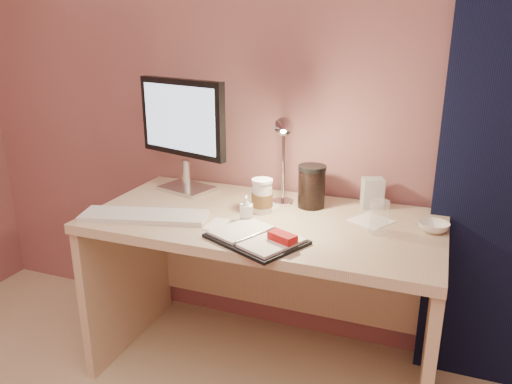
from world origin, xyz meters
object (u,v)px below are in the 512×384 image
(bowl, at_px, (434,227))
(lotion_bottle, at_px, (246,209))
(dark_jar, at_px, (311,189))
(monitor, at_px, (184,125))
(keyboard, at_px, (144,216))
(desk, at_px, (270,260))
(product_box, at_px, (372,193))
(planner, at_px, (258,238))
(coffee_cup, at_px, (262,197))
(clear_cup, at_px, (379,217))
(desk_lamp, at_px, (269,152))

(bowl, xyz_separation_m, lotion_bottle, (-0.69, -0.16, 0.04))
(dark_jar, bearing_deg, bowl, -11.31)
(monitor, relative_size, lotion_bottle, 4.78)
(keyboard, bearing_deg, desk, 15.14)
(product_box, bearing_deg, planner, -144.26)
(bowl, height_order, product_box, product_box)
(planner, relative_size, dark_jar, 2.43)
(keyboard, distance_m, coffee_cup, 0.48)
(keyboard, bearing_deg, dark_jar, 17.23)
(monitor, xyz_separation_m, planner, (0.52, -0.43, -0.29))
(keyboard, relative_size, coffee_cup, 3.52)
(clear_cup, distance_m, bowl, 0.22)
(planner, bearing_deg, coffee_cup, 132.63)
(coffee_cup, relative_size, clear_cup, 1.14)
(coffee_cup, distance_m, product_box, 0.47)
(desk, xyz_separation_m, dark_jar, (0.14, 0.11, 0.31))
(planner, relative_size, product_box, 3.07)
(desk, bearing_deg, bowl, 1.15)
(clear_cup, relative_size, product_box, 0.97)
(dark_jar, distance_m, product_box, 0.26)
(keyboard, xyz_separation_m, lotion_bottle, (0.40, 0.11, 0.04))
(planner, xyz_separation_m, lotion_bottle, (-0.11, 0.16, 0.04))
(bowl, bearing_deg, desk_lamp, -179.44)
(desk, relative_size, monitor, 2.73)
(lotion_bottle, height_order, product_box, product_box)
(dark_jar, xyz_separation_m, product_box, (0.24, 0.08, -0.02))
(clear_cup, height_order, lotion_bottle, clear_cup)
(clear_cup, bearing_deg, planner, -149.23)
(monitor, xyz_separation_m, clear_cup, (0.91, -0.20, -0.24))
(desk, height_order, dark_jar, dark_jar)
(bowl, bearing_deg, planner, -151.34)
(dark_jar, bearing_deg, keyboard, -147.90)
(keyboard, distance_m, clear_cup, 0.91)
(keyboard, distance_m, bowl, 1.12)
(desk, relative_size, planner, 3.57)
(desk, height_order, clear_cup, clear_cup)
(clear_cup, distance_m, desk_lamp, 0.50)
(lotion_bottle, xyz_separation_m, dark_jar, (0.19, 0.26, 0.03))
(desk, xyz_separation_m, monitor, (-0.46, 0.13, 0.53))
(keyboard, height_order, planner, planner)
(clear_cup, bearing_deg, keyboard, -168.45)
(monitor, xyz_separation_m, lotion_bottle, (0.41, -0.27, -0.25))
(dark_jar, bearing_deg, monitor, 178.79)
(desk_lamp, bearing_deg, keyboard, -165.59)
(monitor, height_order, bowl, monitor)
(monitor, xyz_separation_m, bowl, (1.10, -0.11, -0.29))
(clear_cup, distance_m, product_box, 0.27)
(lotion_bottle, bearing_deg, planner, -55.23)
(planner, relative_size, desk_lamp, 0.98)
(coffee_cup, bearing_deg, dark_jar, 38.70)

